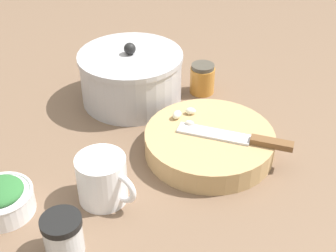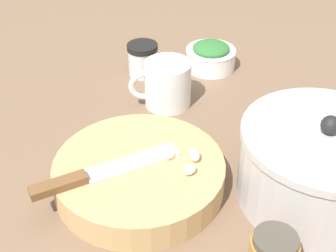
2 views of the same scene
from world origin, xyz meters
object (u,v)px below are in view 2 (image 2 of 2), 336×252
at_px(cutting_board, 139,175).
at_px(stock_pot, 320,166).
at_px(herb_bowl, 211,56).
at_px(spice_jar, 143,59).
at_px(coffee_mug, 168,84).
at_px(chef_knife, 98,173).
at_px(garlic_cloves, 188,160).

height_order(cutting_board, stock_pot, stock_pot).
bearing_deg(herb_bowl, spice_jar, -77.74).
relative_size(coffee_mug, stock_pot, 0.51).
distance_m(chef_knife, stock_pot, 0.34).
distance_m(spice_jar, coffee_mug, 0.14).
xyz_separation_m(garlic_cloves, coffee_mug, (-0.25, -0.04, -0.01)).
height_order(cutting_board, chef_knife, chef_knife).
distance_m(cutting_board, spice_jar, 0.37).
distance_m(garlic_cloves, stock_pot, 0.20).
bearing_deg(stock_pot, herb_bowl, -160.72).
distance_m(cutting_board, herb_bowl, 0.42).
height_order(garlic_cloves, herb_bowl, garlic_cloves).
bearing_deg(cutting_board, spice_jar, -176.69).
height_order(herb_bowl, spice_jar, spice_jar).
relative_size(chef_knife, herb_bowl, 1.93).
relative_size(chef_knife, spice_jar, 3.05).
xyz_separation_m(cutting_board, stock_pot, (0.01, 0.28, 0.04)).
relative_size(herb_bowl, stock_pot, 0.46).
xyz_separation_m(cutting_board, coffee_mug, (-0.25, 0.04, 0.02)).
height_order(chef_knife, herb_bowl, same).
height_order(herb_bowl, coffee_mug, coffee_mug).
distance_m(cutting_board, stock_pot, 0.28).
bearing_deg(garlic_cloves, spice_jar, -165.13).
relative_size(cutting_board, spice_jar, 3.76).
bearing_deg(stock_pot, spice_jar, -142.10).
xyz_separation_m(chef_knife, spice_jar, (-0.40, 0.04, -0.02)).
bearing_deg(stock_pot, coffee_mug, -137.61).
relative_size(garlic_cloves, spice_jar, 0.86).
bearing_deg(garlic_cloves, stock_pot, 85.91).
xyz_separation_m(spice_jar, coffee_mug, (0.12, 0.06, 0.01)).
bearing_deg(herb_bowl, cutting_board, -18.08).
xyz_separation_m(herb_bowl, coffee_mug, (0.15, -0.09, 0.02)).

